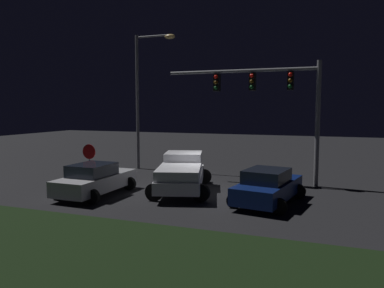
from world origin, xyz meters
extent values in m
plane|color=black|center=(0.00, 0.00, 0.00)|extent=(80.00, 80.00, 0.00)
cube|color=black|center=(0.00, -8.95, 0.05)|extent=(22.93, 6.17, 0.10)
cube|color=silver|center=(-1.02, -0.53, 0.68)|extent=(3.46, 5.75, 0.55)
cube|color=silver|center=(-1.36, 0.60, 1.38)|extent=(2.31, 2.35, 0.85)
cube|color=black|center=(-1.36, 0.60, 1.50)|extent=(2.12, 1.96, 0.51)
cube|color=silver|center=(-0.71, -1.57, 1.18)|extent=(2.70, 3.45, 0.45)
cylinder|color=black|center=(-2.56, 1.03, 0.40)|extent=(0.80, 0.22, 0.80)
cylinder|color=black|center=(-0.59, 1.62, 0.40)|extent=(0.80, 0.22, 0.80)
cylinder|color=black|center=(-1.45, -2.69, 0.40)|extent=(0.80, 0.22, 0.80)
cylinder|color=black|center=(0.52, -2.10, 0.40)|extent=(0.80, 0.22, 0.80)
cube|color=#B7B7BC|center=(-4.56, -2.56, 0.61)|extent=(1.89, 4.44, 0.70)
cube|color=black|center=(-4.56, -2.81, 1.23)|extent=(1.64, 2.03, 0.55)
cylinder|color=black|center=(-5.44, -1.04, 0.32)|extent=(0.64, 0.22, 0.64)
cylinder|color=black|center=(-3.60, -1.08, 0.32)|extent=(0.64, 0.22, 0.64)
cylinder|color=black|center=(-5.51, -4.04, 0.32)|extent=(0.64, 0.22, 0.64)
cylinder|color=black|center=(-3.67, -4.07, 0.32)|extent=(0.64, 0.22, 0.64)
cube|color=navy|center=(3.30, -1.29, 0.61)|extent=(2.53, 4.64, 0.70)
cube|color=black|center=(3.26, -1.54, 1.23)|extent=(1.92, 2.24, 0.55)
cylinder|color=black|center=(2.65, 0.34, 0.32)|extent=(0.64, 0.22, 0.64)
cylinder|color=black|center=(4.46, 0.02, 0.32)|extent=(0.64, 0.22, 0.64)
cylinder|color=black|center=(2.14, -2.61, 0.32)|extent=(0.64, 0.22, 0.64)
cylinder|color=black|center=(3.95, -2.93, 0.32)|extent=(0.64, 0.22, 0.64)
cylinder|color=slate|center=(5.10, 3.03, 3.25)|extent=(0.24, 0.24, 6.50)
cylinder|color=slate|center=(1.00, 3.03, 6.10)|extent=(8.20, 0.18, 0.18)
cube|color=black|center=(3.70, 3.03, 5.50)|extent=(0.32, 0.44, 0.95)
sphere|color=red|center=(3.70, 2.80, 5.80)|extent=(0.22, 0.22, 0.22)
sphere|color=#59380A|center=(3.70, 2.80, 5.50)|extent=(0.22, 0.22, 0.22)
sphere|color=#0C4719|center=(3.70, 2.80, 5.20)|extent=(0.22, 0.22, 0.22)
cube|color=black|center=(1.70, 3.03, 5.50)|extent=(0.32, 0.44, 0.95)
sphere|color=red|center=(1.70, 2.80, 5.80)|extent=(0.22, 0.22, 0.22)
sphere|color=#59380A|center=(1.70, 2.80, 5.50)|extent=(0.22, 0.22, 0.22)
sphere|color=#0C4719|center=(1.70, 2.80, 5.20)|extent=(0.22, 0.22, 0.22)
cube|color=black|center=(-0.30, 3.03, 5.50)|extent=(0.32, 0.44, 0.95)
sphere|color=red|center=(-0.30, 2.80, 5.80)|extent=(0.22, 0.22, 0.22)
sphere|color=#59380A|center=(-0.30, 2.80, 5.50)|extent=(0.22, 0.22, 0.22)
sphere|color=#0C4719|center=(-0.30, 2.80, 5.20)|extent=(0.22, 0.22, 0.22)
cylinder|color=slate|center=(-6.41, 4.99, 4.43)|extent=(0.20, 0.20, 8.86)
cylinder|color=slate|center=(-5.21, 4.99, 8.71)|extent=(2.39, 0.12, 0.12)
ellipsoid|color=#F9CC72|center=(-4.02, 4.99, 8.61)|extent=(0.70, 0.44, 0.30)
cylinder|color=slate|center=(-5.89, -1.16, 1.10)|extent=(0.07, 0.07, 2.20)
cylinder|color=#B20C0F|center=(-5.89, -1.19, 1.85)|extent=(0.76, 0.03, 0.76)
camera|label=1|loc=(5.65, -17.09, 4.06)|focal=34.68mm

